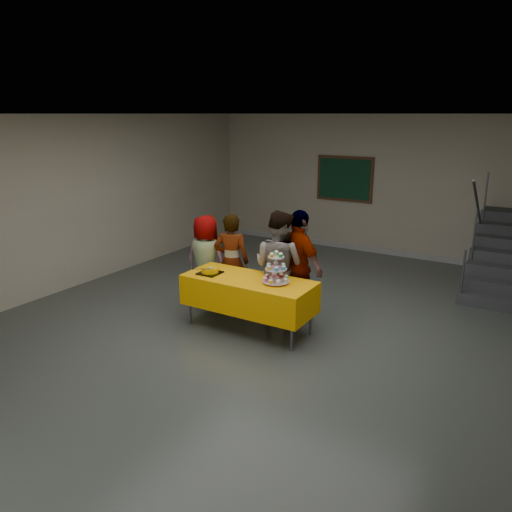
{
  "coord_description": "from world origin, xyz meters",
  "views": [
    {
      "loc": [
        3.21,
        -5.61,
        3.0
      ],
      "look_at": [
        -0.32,
        0.23,
        1.05
      ],
      "focal_mm": 35.0,
      "sensor_mm": 36.0,
      "label": 1
    }
  ],
  "objects_px": {
    "schoolchild_a": "(206,260)",
    "schoolchild_b": "(231,262)",
    "bake_table": "(249,293)",
    "bear_cake": "(210,270)",
    "schoolchild_c": "(279,267)",
    "staircase": "(512,259)",
    "cupcake_stand": "(276,272)",
    "noticeboard": "(345,179)",
    "schoolchild_d": "(299,266)"
  },
  "relations": [
    {
      "from": "bake_table",
      "to": "bear_cake",
      "type": "distance_m",
      "value": 0.67
    },
    {
      "from": "schoolchild_c",
      "to": "schoolchild_b",
      "type": "bearing_deg",
      "value": 1.45
    },
    {
      "from": "schoolchild_b",
      "to": "schoolchild_c",
      "type": "bearing_deg",
      "value": 154.78
    },
    {
      "from": "schoolchild_a",
      "to": "schoolchild_b",
      "type": "distance_m",
      "value": 0.46
    },
    {
      "from": "bear_cake",
      "to": "schoolchild_c",
      "type": "distance_m",
      "value": 1.0
    },
    {
      "from": "schoolchild_c",
      "to": "bear_cake",
      "type": "bearing_deg",
      "value": 43.43
    },
    {
      "from": "bear_cake",
      "to": "noticeboard",
      "type": "bearing_deg",
      "value": 89.52
    },
    {
      "from": "staircase",
      "to": "schoolchild_d",
      "type": "bearing_deg",
      "value": -127.25
    },
    {
      "from": "noticeboard",
      "to": "bake_table",
      "type": "bearing_deg",
      "value": -83.56
    },
    {
      "from": "schoolchild_a",
      "to": "schoolchild_c",
      "type": "relative_size",
      "value": 0.87
    },
    {
      "from": "schoolchild_c",
      "to": "schoolchild_d",
      "type": "xyz_separation_m",
      "value": [
        0.23,
        0.19,
        -0.0
      ]
    },
    {
      "from": "bear_cake",
      "to": "staircase",
      "type": "height_order",
      "value": "staircase"
    },
    {
      "from": "schoolchild_a",
      "to": "staircase",
      "type": "xyz_separation_m",
      "value": [
        4.16,
        3.58,
        -0.24
      ]
    },
    {
      "from": "schoolchild_b",
      "to": "noticeboard",
      "type": "height_order",
      "value": "noticeboard"
    },
    {
      "from": "noticeboard",
      "to": "cupcake_stand",
      "type": "bearing_deg",
      "value": -78.73
    },
    {
      "from": "schoolchild_c",
      "to": "schoolchild_a",
      "type": "bearing_deg",
      "value": 5.58
    },
    {
      "from": "bake_table",
      "to": "schoolchild_b",
      "type": "bearing_deg",
      "value": 139.52
    },
    {
      "from": "cupcake_stand",
      "to": "schoolchild_d",
      "type": "bearing_deg",
      "value": 88.84
    },
    {
      "from": "schoolchild_a",
      "to": "noticeboard",
      "type": "xyz_separation_m",
      "value": [
        0.58,
        4.41,
        0.87
      ]
    },
    {
      "from": "schoolchild_a",
      "to": "schoolchild_c",
      "type": "distance_m",
      "value": 1.34
    },
    {
      "from": "bear_cake",
      "to": "schoolchild_b",
      "type": "relative_size",
      "value": 0.23
    },
    {
      "from": "bake_table",
      "to": "schoolchild_c",
      "type": "relative_size",
      "value": 1.12
    },
    {
      "from": "schoolchild_a",
      "to": "schoolchild_d",
      "type": "xyz_separation_m",
      "value": [
        1.57,
        0.17,
        0.11
      ]
    },
    {
      "from": "schoolchild_a",
      "to": "schoolchild_d",
      "type": "height_order",
      "value": "schoolchild_d"
    },
    {
      "from": "bake_table",
      "to": "staircase",
      "type": "bearing_deg",
      "value": 53.61
    },
    {
      "from": "cupcake_stand",
      "to": "bear_cake",
      "type": "height_order",
      "value": "cupcake_stand"
    },
    {
      "from": "cupcake_stand",
      "to": "schoolchild_c",
      "type": "relative_size",
      "value": 0.27
    },
    {
      "from": "staircase",
      "to": "noticeboard",
      "type": "height_order",
      "value": "noticeboard"
    },
    {
      "from": "bear_cake",
      "to": "schoolchild_c",
      "type": "height_order",
      "value": "schoolchild_c"
    },
    {
      "from": "bear_cake",
      "to": "schoolchild_d",
      "type": "distance_m",
      "value": 1.3
    },
    {
      "from": "schoolchild_b",
      "to": "noticeboard",
      "type": "relative_size",
      "value": 1.18
    },
    {
      "from": "bear_cake",
      "to": "schoolchild_a",
      "type": "distance_m",
      "value": 0.83
    },
    {
      "from": "bake_table",
      "to": "cupcake_stand",
      "type": "distance_m",
      "value": 0.57
    },
    {
      "from": "bear_cake",
      "to": "schoolchild_c",
      "type": "bearing_deg",
      "value": 37.11
    },
    {
      "from": "bake_table",
      "to": "cupcake_stand",
      "type": "bearing_deg",
      "value": 4.11
    },
    {
      "from": "staircase",
      "to": "cupcake_stand",
      "type": "bearing_deg",
      "value": -122.58
    },
    {
      "from": "schoolchild_a",
      "to": "staircase",
      "type": "height_order",
      "value": "staircase"
    },
    {
      "from": "bake_table",
      "to": "bear_cake",
      "type": "bearing_deg",
      "value": -170.59
    },
    {
      "from": "staircase",
      "to": "schoolchild_c",
      "type": "bearing_deg",
      "value": -128.12
    },
    {
      "from": "schoolchild_d",
      "to": "noticeboard",
      "type": "xyz_separation_m",
      "value": [
        -0.99,
        4.24,
        0.76
      ]
    },
    {
      "from": "cupcake_stand",
      "to": "schoolchild_c",
      "type": "xyz_separation_m",
      "value": [
        -0.22,
        0.48,
        -0.09
      ]
    },
    {
      "from": "bake_table",
      "to": "staircase",
      "type": "distance_m",
      "value": 5.09
    },
    {
      "from": "schoolchild_b",
      "to": "schoolchild_d",
      "type": "distance_m",
      "value": 1.12
    },
    {
      "from": "schoolchild_a",
      "to": "schoolchild_c",
      "type": "bearing_deg",
      "value": 174.11
    },
    {
      "from": "schoolchild_b",
      "to": "noticeboard",
      "type": "distance_m",
      "value": 4.44
    },
    {
      "from": "schoolchild_a",
      "to": "staircase",
      "type": "relative_size",
      "value": 0.61
    },
    {
      "from": "bake_table",
      "to": "noticeboard",
      "type": "xyz_separation_m",
      "value": [
        -0.56,
        4.94,
        1.04
      ]
    },
    {
      "from": "schoolchild_b",
      "to": "schoolchild_c",
      "type": "distance_m",
      "value": 0.89
    },
    {
      "from": "cupcake_stand",
      "to": "schoolchild_a",
      "type": "relative_size",
      "value": 0.3
    },
    {
      "from": "bake_table",
      "to": "bear_cake",
      "type": "relative_size",
      "value": 5.25
    }
  ]
}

